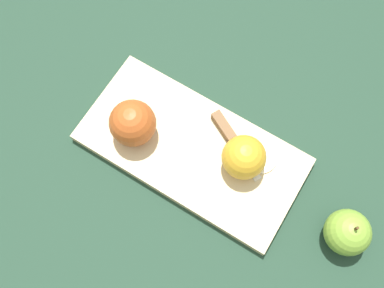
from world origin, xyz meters
The scene contains 7 objects.
ground_plane centered at (0.00, 0.00, 0.00)m, with size 4.00×4.00×0.00m, color #1E3828.
cutting_board centered at (0.00, 0.00, 0.01)m, with size 0.44×0.23×0.02m.
apple_half_left centered at (-0.11, -0.04, 0.07)m, with size 0.09×0.09×0.09m.
apple_half_right centered at (0.09, 0.03, 0.06)m, with size 0.08×0.08×0.08m.
knife centered at (0.04, 0.06, 0.03)m, with size 0.15×0.08×0.02m.
apple_slice centered at (0.12, 0.06, 0.02)m, with size 0.07×0.07×0.00m.
apple_whole centered at (0.31, 0.03, 0.04)m, with size 0.08×0.08×0.09m.
Camera 1 is at (0.16, -0.22, 0.83)m, focal length 42.00 mm.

